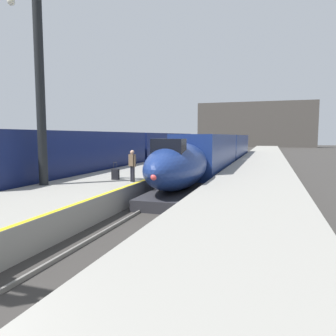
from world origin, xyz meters
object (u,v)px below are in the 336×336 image
Objects in this scene: highspeed_train_main at (220,152)px; regional_train_adjacent at (132,150)px; station_column_mid at (39,64)px; passenger_near_edge at (132,163)px; rolling_suitcase at (115,174)px.

highspeed_train_main is 1.07× the size of regional_train_adjacent.
station_column_mid is (-5.90, -18.91, 5.03)m from highspeed_train_main.
highspeed_train_main is at bearing 82.79° from passenger_near_edge.
rolling_suitcase is (-1.25, 0.47, -0.69)m from passenger_near_edge.
highspeed_train_main is at bearing 72.67° from station_column_mid.
station_column_mid is 6.63m from passenger_near_edge.
passenger_near_edge is at bearing -97.21° from highspeed_train_main.
station_column_mid is 10.07× the size of rolling_suitcase.
highspeed_train_main is 8.75m from regional_train_adjacent.
regional_train_adjacent is at bearing -157.82° from highspeed_train_main.
passenger_near_edge is (3.80, 2.31, -4.91)m from station_column_mid.
regional_train_adjacent is 14.58m from passenger_near_edge.
highspeed_train_main reaches higher than passenger_near_edge.
rolling_suitcase is at bearing -69.67° from regional_train_adjacent.
station_column_mid is at bearing -148.67° from passenger_near_edge.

